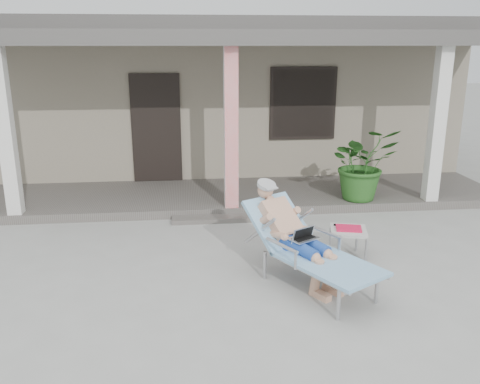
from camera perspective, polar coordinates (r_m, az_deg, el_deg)
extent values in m
plane|color=#9E9E99|center=(6.65, 0.74, -8.50)|extent=(60.00, 60.00, 0.00)
cube|color=gray|center=(12.58, -2.82, 10.41)|extent=(10.00, 5.00, 3.00)
cube|color=#474442|center=(12.52, -2.93, 17.94)|extent=(10.40, 5.40, 0.30)
cube|color=black|center=(10.10, -9.37, 7.04)|extent=(0.95, 0.06, 2.10)
cube|color=black|center=(10.29, 7.09, 9.83)|extent=(1.20, 0.06, 1.30)
cube|color=black|center=(10.29, 7.10, 9.83)|extent=(1.32, 0.05, 1.42)
cube|color=#605B56|center=(9.42, -1.44, -0.44)|extent=(10.00, 2.00, 0.15)
cube|color=silver|center=(8.70, -24.76, 6.00)|extent=(0.22, 0.22, 2.61)
cube|color=red|center=(8.28, -1.01, 7.04)|extent=(0.22, 0.22, 2.61)
cube|color=silver|center=(9.27, 21.25, 6.93)|extent=(0.22, 0.22, 2.61)
cube|color=#474442|center=(9.02, -1.57, 16.88)|extent=(10.00, 2.30, 0.24)
cube|color=#605B56|center=(8.34, -0.78, -2.96)|extent=(2.00, 0.30, 0.07)
cylinder|color=#B7B7BC|center=(5.50, 11.01, -12.30)|extent=(0.04, 0.04, 0.36)
cylinder|color=#B7B7BC|center=(5.93, 15.09, -10.41)|extent=(0.04, 0.04, 0.36)
cylinder|color=#B7B7BC|center=(6.29, 2.79, -8.21)|extent=(0.04, 0.04, 0.36)
cylinder|color=#B7B7BC|center=(6.66, 6.90, -6.86)|extent=(0.04, 0.04, 0.36)
cube|color=#B7B7BC|center=(5.89, 9.93, -8.11)|extent=(1.13, 1.34, 0.03)
cube|color=#82AEC9|center=(5.88, 9.94, -7.90)|extent=(1.24, 1.42, 0.04)
cube|color=#B7B7BC|center=(6.39, 4.37, -3.70)|extent=(0.82, 0.80, 0.48)
cube|color=#82AEC9|center=(6.37, 4.37, -3.42)|extent=(0.94, 0.91, 0.55)
cylinder|color=#A3A3A6|center=(6.45, 2.82, 0.89)|extent=(0.33, 0.33, 0.13)
cube|color=silver|center=(6.09, 7.12, -5.19)|extent=(0.40, 0.36, 0.23)
cube|color=#B8B8B3|center=(6.98, 12.10, -4.26)|extent=(0.57, 0.57, 0.04)
cylinder|color=#B7B7BC|center=(6.83, 10.96, -6.46)|extent=(0.03, 0.03, 0.36)
cylinder|color=#B7B7BC|center=(6.95, 13.98, -6.25)|extent=(0.03, 0.03, 0.36)
cylinder|color=#B7B7BC|center=(7.17, 10.09, -5.30)|extent=(0.03, 0.03, 0.36)
cylinder|color=#B7B7BC|center=(7.28, 12.97, -5.13)|extent=(0.03, 0.03, 0.36)
cube|color=red|center=(6.97, 12.11, -4.00)|extent=(0.38, 0.32, 0.03)
cube|color=black|center=(7.08, 11.81, -3.70)|extent=(0.33, 0.10, 0.03)
imported|color=#26591E|center=(9.09, 13.58, 3.14)|extent=(1.23, 1.09, 1.28)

